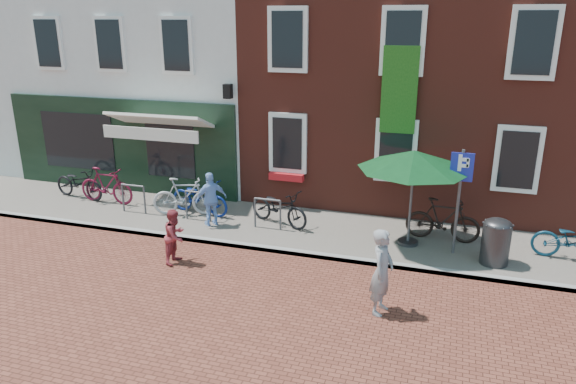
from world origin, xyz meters
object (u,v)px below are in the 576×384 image
(bicycle_4, at_px, (279,207))
(bicycle_6, at_px, (576,241))
(bicycle_1, at_px, (106,186))
(bicycle_0, at_px, (79,183))
(bicycle_2, at_px, (200,197))
(cafe_person, at_px, (211,199))
(litter_bin, at_px, (496,239))
(parasol, at_px, (414,156))
(parking_sign, at_px, (460,185))
(bicycle_3, at_px, (185,197))
(boy, at_px, (175,236))
(bicycle_5, at_px, (443,220))
(woman, at_px, (382,272))

(bicycle_4, bearing_deg, bicycle_6, -69.66)
(bicycle_1, bearing_deg, bicycle_0, 84.48)
(bicycle_1, relative_size, bicycle_2, 0.97)
(cafe_person, height_order, bicycle_2, cafe_person)
(litter_bin, height_order, parasol, parasol)
(bicycle_0, distance_m, bicycle_4, 6.48)
(bicycle_2, bearing_deg, bicycle_1, 100.30)
(parking_sign, bearing_deg, litter_bin, -18.41)
(bicycle_2, bearing_deg, bicycle_3, 132.58)
(boy, relative_size, cafe_person, 0.88)
(cafe_person, relative_size, bicycle_5, 0.81)
(parking_sign, distance_m, parasol, 1.21)
(bicycle_6, bearing_deg, cafe_person, 100.15)
(bicycle_3, bearing_deg, bicycle_2, -74.72)
(woman, bearing_deg, parasol, 6.42)
(bicycle_3, distance_m, bicycle_6, 9.82)
(cafe_person, height_order, bicycle_3, cafe_person)
(parasol, distance_m, bicycle_6, 4.07)
(parasol, bearing_deg, boy, -154.28)
(cafe_person, relative_size, bicycle_2, 0.78)
(boy, height_order, bicycle_5, boy)
(parking_sign, relative_size, boy, 1.95)
(bicycle_4, xyz_separation_m, bicycle_6, (7.09, -0.11, 0.00))
(parasol, distance_m, cafe_person, 5.32)
(parking_sign, xyz_separation_m, bicycle_0, (-10.95, 0.74, -1.20))
(bicycle_4, bearing_deg, boy, 170.38)
(parasol, relative_size, bicycle_2, 1.43)
(woman, relative_size, bicycle_1, 0.95)
(parking_sign, distance_m, woman, 3.37)
(woman, bearing_deg, bicycle_0, 79.37)
(bicycle_1, bearing_deg, bicycle_6, -89.42)
(bicycle_6, bearing_deg, bicycle_5, 91.13)
(litter_bin, bearing_deg, bicycle_4, 171.49)
(litter_bin, relative_size, woman, 0.67)
(parking_sign, xyz_separation_m, parasol, (-1.07, 0.24, 0.52))
(parking_sign, bearing_deg, bicycle_5, 112.84)
(bicycle_4, height_order, bicycle_6, same)
(woman, xyz_separation_m, bicycle_6, (3.91, 3.37, -0.26))
(parking_sign, distance_m, bicycle_5, 1.38)
(litter_bin, relative_size, boy, 0.89)
(boy, distance_m, bicycle_3, 2.81)
(cafe_person, height_order, bicycle_5, cafe_person)
(litter_bin, relative_size, cafe_person, 0.79)
(parasol, bearing_deg, litter_bin, -15.18)
(woman, height_order, cafe_person, woman)
(woman, distance_m, bicycle_2, 6.62)
(parasol, relative_size, bicycle_1, 1.47)
(bicycle_5, bearing_deg, parasol, 123.97)
(parking_sign, distance_m, bicycle_1, 9.97)
(bicycle_0, height_order, bicycle_5, bicycle_5)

